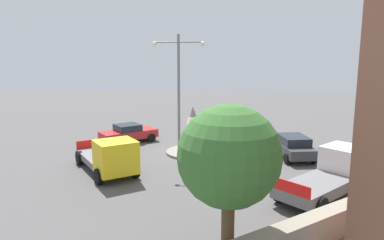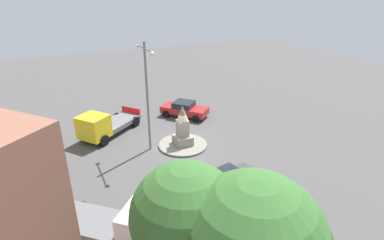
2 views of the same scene
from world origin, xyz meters
The scene contains 10 objects.
ground_plane centered at (0.00, 0.00, 0.00)m, with size 80.00×80.00×0.00m, color #4F4C4C.
traffic_island centered at (0.00, 0.00, 0.07)m, with size 3.60×3.60×0.15m, color gray.
monument centered at (0.00, 0.00, 1.42)m, with size 1.24×1.24×3.04m.
streetlamp centered at (0.62, 2.32, 4.66)m, with size 3.09×0.28×7.71m.
car_dark_grey_far_side centered at (-6.49, 0.33, 0.76)m, with size 2.56×4.58×1.45m.
car_red_parked_right centered at (5.14, -2.58, 0.72)m, with size 4.32×4.04×1.40m.
truck_white_approaching centered at (-7.32, 6.46, 0.99)m, with size 5.34×5.46×2.09m.
truck_yellow_passing centered at (4.08, 4.95, 1.02)m, with size 4.84×5.55×2.14m.
stone_boundary_wall centered at (-7.69, 9.42, 0.52)m, with size 19.91×0.70×1.03m, color gray.
tree_mid_cluster centered at (-2.30, 12.52, 3.40)m, with size 3.30×3.30×5.07m.
Camera 1 is at (-2.18, 23.42, 6.54)m, focal length 33.66 mm.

